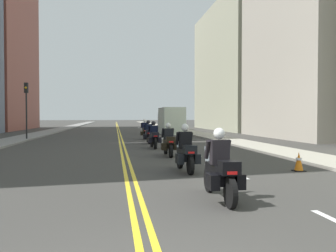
{
  "coord_description": "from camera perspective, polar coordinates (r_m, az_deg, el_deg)",
  "views": [
    {
      "loc": [
        -0.45,
        -3.43,
        1.88
      ],
      "look_at": [
        2.31,
        15.31,
        1.37
      ],
      "focal_mm": 38.59,
      "sensor_mm": 36.0,
      "label": 1
    }
  ],
  "objects": [
    {
      "name": "parked_truck",
      "position": [
        39.12,
        0.4,
        0.66
      ],
      "size": [
        2.2,
        6.5,
        2.8
      ],
      "color": "#B1BFCF",
      "rests_on": "ground"
    },
    {
      "name": "motorcycle_0",
      "position": [
        8.14,
        8.29,
        -7.05
      ],
      "size": [
        0.76,
        2.28,
        1.62
      ],
      "rotation": [
        0.0,
        0.0,
        0.01
      ],
      "color": "black",
      "rests_on": "ground"
    },
    {
      "name": "motorcycle_3",
      "position": [
        21.17,
        -2.27,
        -1.77
      ],
      "size": [
        0.77,
        2.25,
        1.6
      ],
      "rotation": [
        0.0,
        0.0,
        0.03
      ],
      "color": "black",
      "rests_on": "ground"
    },
    {
      "name": "motorcycle_5",
      "position": [
        29.86,
        -3.7,
        -0.79
      ],
      "size": [
        0.76,
        2.24,
        1.64
      ],
      "rotation": [
        0.0,
        0.0,
        0.01
      ],
      "color": "black",
      "rests_on": "ground"
    },
    {
      "name": "traffic_light_near",
      "position": [
        30.43,
        -21.47,
        3.79
      ],
      "size": [
        0.28,
        0.38,
        4.51
      ],
      "color": "black",
      "rests_on": "ground"
    },
    {
      "name": "sidewalk_left",
      "position": [
        52.03,
        -16.86,
        -0.53
      ],
      "size": [
        2.4,
        144.0,
        0.12
      ],
      "primitive_type": "cube",
      "color": "gray",
      "rests_on": "ground"
    },
    {
      "name": "traffic_cone_0",
      "position": [
        13.19,
        19.95,
        -5.31
      ],
      "size": [
        0.38,
        0.38,
        0.65
      ],
      "color": "black",
      "rests_on": "ground"
    },
    {
      "name": "centreline_yellow_inner",
      "position": [
        51.46,
        -8.01,
        -0.56
      ],
      "size": [
        0.12,
        132.0,
        0.01
      ],
      "primitive_type": "cube",
      "color": "yellow",
      "rests_on": "ground"
    },
    {
      "name": "motorcycle_4",
      "position": [
        25.15,
        -3.11,
        -1.24
      ],
      "size": [
        0.77,
        2.28,
        1.61
      ],
      "rotation": [
        0.0,
        0.0,
        -0.02
      ],
      "color": "black",
      "rests_on": "ground"
    },
    {
      "name": "motorcycle_1",
      "position": [
        12.17,
        2.82,
        -4.2
      ],
      "size": [
        0.78,
        2.07,
        1.63
      ],
      "rotation": [
        0.0,
        0.0,
        0.05
      ],
      "color": "black",
      "rests_on": "ground"
    },
    {
      "name": "building_right_1",
      "position": [
        35.06,
        20.78,
        15.91
      ],
      "size": [
        6.19,
        14.6,
        21.27
      ],
      "color": "#A69E8F",
      "rests_on": "ground"
    },
    {
      "name": "building_right_2",
      "position": [
        52.66,
        11.75,
        8.89
      ],
      "size": [
        9.13,
        21.79,
        17.28
      ],
      "color": "#9D9F85",
      "rests_on": "ground"
    },
    {
      "name": "motorcycle_2",
      "position": [
        16.99,
        0.09,
        -2.63
      ],
      "size": [
        0.77,
        2.1,
        1.57
      ],
      "rotation": [
        0.0,
        0.0,
        0.02
      ],
      "color": "black",
      "rests_on": "ground"
    },
    {
      "name": "ground_plane",
      "position": [
        51.46,
        -7.88,
        -0.57
      ],
      "size": [
        264.0,
        264.0,
        0.0
      ],
      "primitive_type": "plane",
      "color": "#383634"
    },
    {
      "name": "sidewalk_right",
      "position": [
        52.17,
        1.08,
        -0.46
      ],
      "size": [
        2.4,
        144.0,
        0.12
      ],
      "primitive_type": "cube",
      "color": "#9E998B",
      "rests_on": "ground"
    },
    {
      "name": "lane_dashes_white",
      "position": [
        32.72,
        -1.5,
        -1.74
      ],
      "size": [
        0.14,
        56.4,
        0.01
      ],
      "color": "silver",
      "rests_on": "ground"
    },
    {
      "name": "centreline_yellow_outer",
      "position": [
        51.47,
        -7.74,
        -0.56
      ],
      "size": [
        0.12,
        132.0,
        0.01
      ],
      "primitive_type": "cube",
      "color": "yellow",
      "rests_on": "ground"
    }
  ]
}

